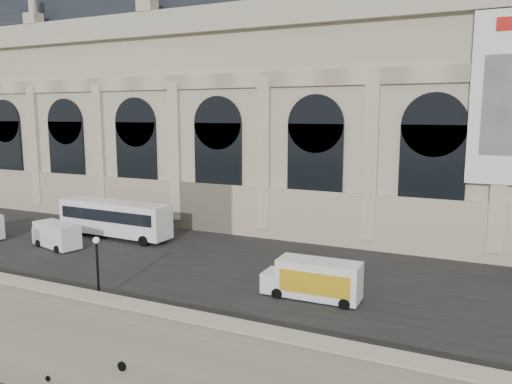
% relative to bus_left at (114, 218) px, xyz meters
% --- Properties ---
extents(quay, '(160.00, 70.00, 6.00)m').
position_rel_bus_left_xyz_m(quay, '(12.07, 19.21, -4.99)').
color(quay, gray).
rests_on(quay, ground).
extents(street, '(160.00, 24.00, 0.06)m').
position_rel_bus_left_xyz_m(street, '(12.07, -1.79, -1.96)').
color(street, '#2D2D2D').
rests_on(street, quay).
extents(parapet, '(160.00, 1.40, 1.21)m').
position_rel_bus_left_xyz_m(parapet, '(12.07, -15.19, -1.38)').
color(parapet, gray).
rests_on(parapet, quay).
extents(museum, '(69.00, 18.70, 29.10)m').
position_rel_bus_left_xyz_m(museum, '(6.09, 15.07, 11.73)').
color(museum, beige).
rests_on(museum, quay).
extents(bus_left, '(12.16, 3.15, 3.56)m').
position_rel_bus_left_xyz_m(bus_left, '(0.00, 0.00, 0.00)').
color(bus_left, white).
rests_on(bus_left, quay).
extents(van_c, '(5.41, 3.06, 2.27)m').
position_rel_bus_left_xyz_m(van_c, '(-2.45, -5.01, -0.83)').
color(van_c, white).
rests_on(van_c, quay).
extents(box_truck, '(6.43, 2.38, 2.57)m').
position_rel_bus_left_xyz_m(box_truck, '(22.51, -7.09, -0.70)').
color(box_truck, white).
rests_on(box_truck, quay).
extents(lamp_right, '(0.43, 0.43, 4.21)m').
position_rel_bus_left_xyz_m(lamp_right, '(10.21, -13.31, 0.10)').
color(lamp_right, black).
rests_on(lamp_right, quay).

